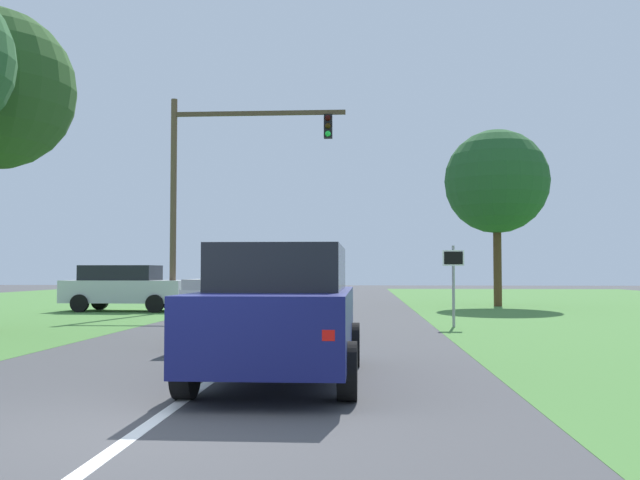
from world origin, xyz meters
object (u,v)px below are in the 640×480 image
keep_moving_sign (453,275)px  crossing_suv_far (125,287)px  pickup_truck_lead (252,299)px  red_suv_near (282,309)px  traffic_light (215,173)px  oak_tree_right (497,182)px

keep_moving_sign → crossing_suv_far: bearing=149.1°
pickup_truck_lead → crossing_suv_far: pickup_truck_lead is taller
red_suv_near → pickup_truck_lead: size_ratio=1.00×
keep_moving_sign → crossing_suv_far: size_ratio=0.47×
pickup_truck_lead → crossing_suv_far: (-6.86, 11.44, 0.00)m
crossing_suv_far → red_suv_near: bearing=-64.2°
red_suv_near → crossing_suv_far: red_suv_near is taller
pickup_truck_lead → red_suv_near: bearing=-76.4°
red_suv_near → keep_moving_sign: 10.48m
traffic_light → oak_tree_right: 12.71m
keep_moving_sign → red_suv_near: bearing=-110.7°
crossing_suv_far → keep_moving_sign: bearing=-30.9°
keep_moving_sign → crossing_suv_far: keep_moving_sign is taller
traffic_light → pickup_truck_lead: bearing=-73.8°
oak_tree_right → crossing_suv_far: size_ratio=1.64×
red_suv_near → oak_tree_right: bearing=71.8°
keep_moving_sign → traffic_light: bearing=141.0°
pickup_truck_lead → keep_moving_sign: 6.64m
oak_tree_right → crossing_suv_far: bearing=-163.0°
red_suv_near → crossing_suv_far: 18.78m
traffic_light → crossing_suv_far: size_ratio=1.71×
red_suv_near → oak_tree_right: size_ratio=0.63×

